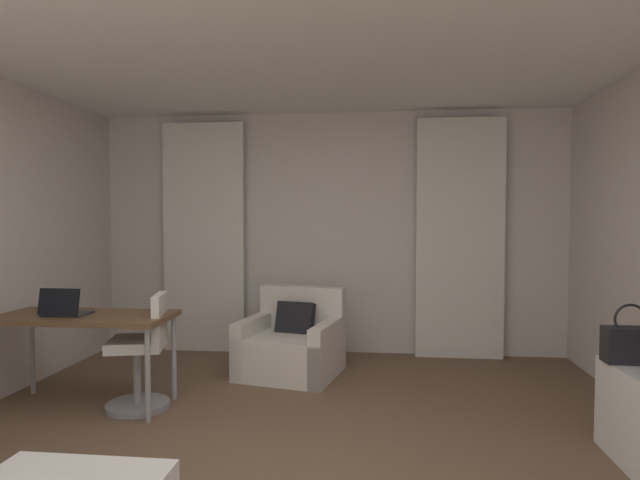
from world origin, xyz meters
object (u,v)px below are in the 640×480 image
(handbag_primary, at_px, (630,344))
(desk, at_px, (85,323))
(desk_chair, at_px, (143,357))
(laptop, at_px, (65,310))
(armchair, at_px, (292,346))

(handbag_primary, bearing_deg, desk, 173.82)
(desk_chair, bearing_deg, laptop, -170.67)
(armchair, height_order, desk, armchair)
(handbag_primary, bearing_deg, laptop, 174.94)
(laptop, bearing_deg, desk, 27.49)
(desk, bearing_deg, armchair, 35.29)
(desk, distance_m, handbag_primary, 3.81)
(desk, height_order, laptop, laptop)
(desk_chair, bearing_deg, desk, -176.19)
(desk, height_order, handbag_primary, handbag_primary)
(armchair, distance_m, desk, 1.82)
(desk_chair, relative_size, laptop, 2.74)
(laptop, height_order, handbag_primary, handbag_primary)
(desk, xyz_separation_m, handbag_primary, (3.79, -0.41, 0.04))
(desk_chair, distance_m, handbag_primary, 3.39)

